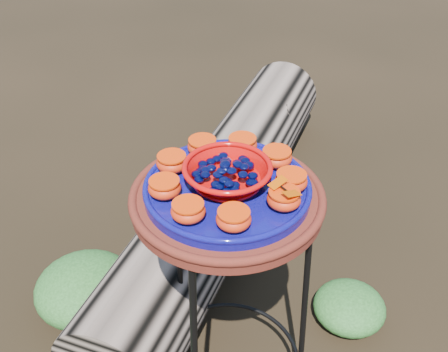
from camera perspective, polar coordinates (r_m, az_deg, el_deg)
plant_stand at (r=1.48m, az=0.28°, el=-13.65°), size 0.44×0.44×0.70m
terracotta_saucer at (r=1.23m, az=0.33°, el=-2.47°), size 0.42×0.42×0.03m
cobalt_plate at (r=1.21m, az=0.34°, el=-1.40°), size 0.36×0.36×0.02m
red_bowl at (r=1.19m, az=0.34°, el=0.02°), size 0.18×0.18×0.05m
glass_gems at (r=1.17m, az=0.35°, el=1.49°), size 0.14×0.14×0.02m
orange_half_0 at (r=1.14m, az=6.10°, el=-2.35°), size 0.07×0.07×0.04m
orange_half_1 at (r=1.19m, az=6.83°, el=-0.55°), size 0.07×0.07×0.04m
orange_half_2 at (r=1.26m, az=5.37°, el=1.87°), size 0.07×0.07×0.04m
orange_half_3 at (r=1.30m, az=1.87°, el=3.19°), size 0.07×0.07×0.04m
orange_half_4 at (r=1.29m, az=-2.21°, el=3.00°), size 0.07×0.07×0.04m
orange_half_5 at (r=1.24m, az=-5.31°, el=1.35°), size 0.07×0.07×0.04m
orange_half_6 at (r=1.17m, az=-6.05°, el=-1.21°), size 0.07×0.07×0.04m
orange_half_7 at (r=1.11m, az=-3.66°, el=-3.58°), size 0.07×0.07×0.04m
orange_half_8 at (r=1.08m, az=0.98°, el=-4.40°), size 0.07×0.07×0.04m
butterfly at (r=1.12m, az=6.19°, el=-1.30°), size 0.08×0.06×0.01m
driftwood_log at (r=2.16m, az=-0.24°, el=-1.55°), size 1.75×1.27×0.33m
foliage_right at (r=1.92m, az=12.64°, el=-12.79°), size 0.24×0.24×0.12m
foliage_back at (r=1.96m, az=-13.92°, el=-10.89°), size 0.34×0.34×0.17m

